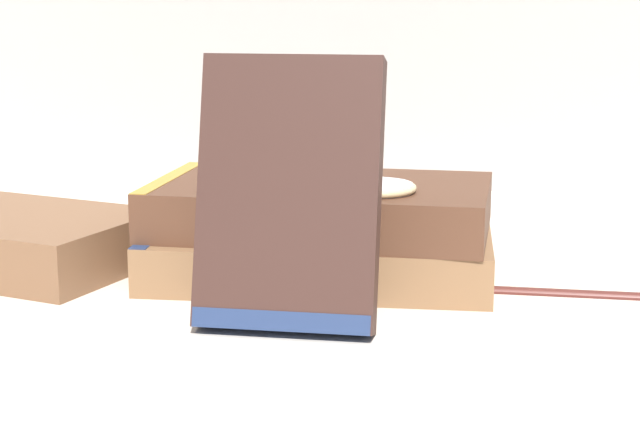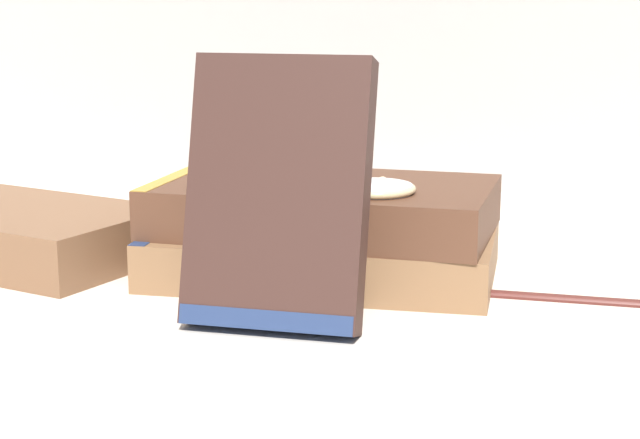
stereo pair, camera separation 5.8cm
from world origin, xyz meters
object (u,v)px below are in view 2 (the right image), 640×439
object	(u,v)px
book_flat_top	(316,206)
book_side_left	(9,232)
pocket_watch	(375,188)
book_flat_bottom	(317,252)
fountain_pen	(583,296)
book_leaning_front	(278,201)

from	to	relation	value
book_flat_top	book_side_left	size ratio (longest dim) A/B	0.98
pocket_watch	book_flat_bottom	bearing A→B (deg)	148.96
book_flat_bottom	fountain_pen	xyz separation A→B (m)	(0.19, -0.02, -0.01)
pocket_watch	book_flat_top	bearing A→B (deg)	149.87
book_flat_top	pocket_watch	size ratio (longest dim) A/B	4.08
book_leaning_front	pocket_watch	world-z (taller)	book_leaning_front
fountain_pen	book_flat_bottom	bearing A→B (deg)	173.04
book_leaning_front	fountain_pen	xyz separation A→B (m)	(0.18, 0.09, -0.07)
book_side_left	pocket_watch	bearing A→B (deg)	11.71
pocket_watch	fountain_pen	bearing A→B (deg)	2.19
book_leaning_front	pocket_watch	size ratio (longest dim) A/B	2.82
book_flat_bottom	book_flat_top	world-z (taller)	book_flat_top
book_flat_bottom	book_leaning_front	world-z (taller)	book_leaning_front
book_flat_bottom	fountain_pen	size ratio (longest dim) A/B	1.94
book_side_left	fountain_pen	size ratio (longest dim) A/B	1.92
pocket_watch	fountain_pen	xyz separation A→B (m)	(0.14, 0.01, -0.07)
book_leaning_front	pocket_watch	xyz separation A→B (m)	(0.04, 0.09, -0.01)
book_flat_bottom	pocket_watch	distance (m)	0.08
book_flat_top	fountain_pen	distance (m)	0.20
book_flat_bottom	book_leaning_front	bearing A→B (deg)	-89.88
book_flat_top	book_leaning_front	world-z (taller)	book_leaning_front
book_flat_bottom	book_flat_top	xyz separation A→B (m)	(-0.00, -0.00, 0.03)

